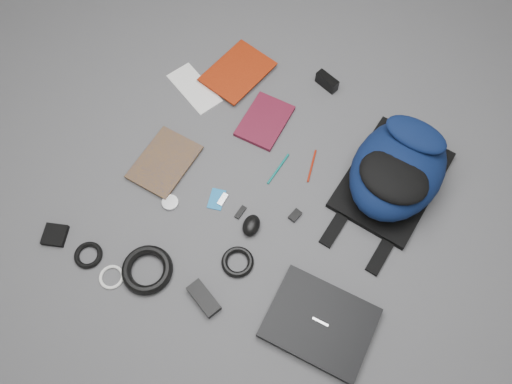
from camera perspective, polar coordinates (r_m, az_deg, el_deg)
The scene contains 24 objects.
ground at distance 1.73m, azimuth 0.00°, elevation -0.28°, with size 4.00×4.00×0.00m, color #4F4F51.
backpack at distance 1.73m, azimuth 15.94°, elevation 2.61°, with size 0.32×0.46×0.19m, color black, non-canonical shape.
laptop at distance 1.59m, azimuth 7.31°, elevation -14.61°, with size 0.32×0.25×0.03m, color black.
textbook_red at distance 2.04m, azimuth -4.24°, elevation 14.85°, with size 0.19×0.26×0.03m, color maroon.
comic_book at distance 1.84m, azimuth -12.64°, elevation 4.54°, with size 0.18×0.24×0.02m, color #A76B0B.
envelope at distance 1.98m, azimuth -7.06°, elevation 11.69°, with size 0.23×0.10×0.00m, color white.
dvd_case at distance 1.87m, azimuth 1.00°, elevation 8.12°, with size 0.15×0.21×0.02m, color #4A0E1D.
compact_camera at distance 1.97m, azimuth 8.11°, elevation 12.39°, with size 0.09×0.03×0.05m, color black.
sticker_disc at distance 1.88m, azimuth 1.58°, elevation 8.10°, with size 0.09×0.09×0.00m, color white.
pen_teal at distance 1.77m, azimuth 2.55°, elevation 2.66°, with size 0.01×0.01×0.14m, color #0C6D67.
pen_red at distance 1.79m, azimuth 6.40°, elevation 2.99°, with size 0.01×0.01×0.13m, color #9A1E0B.
id_badge at distance 1.73m, azimuth -4.52°, elevation -0.82°, with size 0.05×0.08×0.00m, color #1876BB.
usb_black at distance 1.70m, azimuth -1.79°, elevation -2.32°, with size 0.02×0.05×0.01m, color black.
usb_silver at distance 1.72m, azimuth -3.82°, elevation -0.86°, with size 0.02×0.05×0.01m, color silver.
key_fob at distance 1.70m, azimuth 4.49°, elevation -2.68°, with size 0.03×0.04×0.01m, color black.
mouse at distance 1.66m, azimuth -0.54°, elevation -3.84°, with size 0.06×0.08×0.04m, color black.
headphone_left at distance 1.79m, azimuth -10.63°, elevation 2.26°, with size 0.05×0.05×0.01m, color silver.
headphone_right at distance 1.74m, azimuth -9.78°, elevation -1.22°, with size 0.06×0.06×0.01m, color silver.
cable_coil at distance 1.63m, azimuth -2.12°, elevation -7.99°, with size 0.11×0.11×0.02m, color black.
power_brick at distance 1.60m, azimuth -5.98°, elevation -11.99°, with size 0.12×0.05×0.03m, color black.
power_cord_coil at distance 1.66m, azimuth -12.33°, elevation -8.68°, with size 0.17×0.17×0.03m, color black.
pouch at distance 1.79m, azimuth -21.99°, elevation -4.58°, with size 0.07×0.07×0.02m, color black.
earbud_coil at distance 1.73m, azimuth -18.61°, elevation -6.85°, with size 0.09×0.09×0.02m, color black.
white_cable_coil at distance 1.69m, azimuth -16.19°, elevation -9.32°, with size 0.08×0.08×0.01m, color white.
Camera 1 is at (0.38, -0.62, 1.57)m, focal length 35.00 mm.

